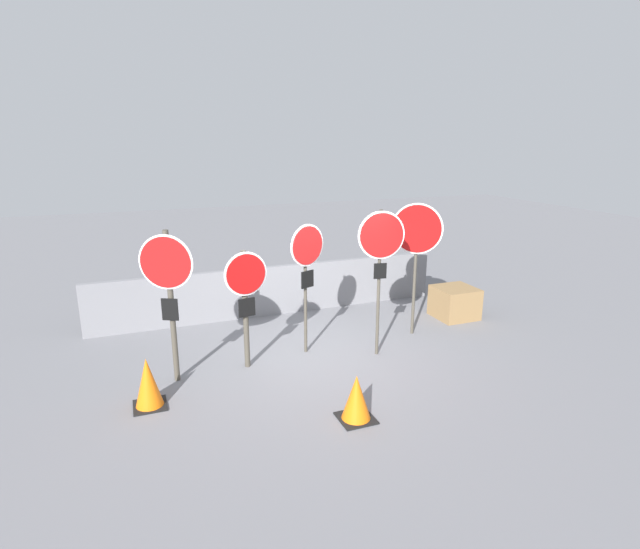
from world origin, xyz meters
name	(u,v)px	position (x,y,z in m)	size (l,w,h in m)	color
ground_plane	(311,355)	(0.00, 0.00, 0.00)	(40.00, 40.00, 0.00)	slate
fence_back	(273,290)	(0.00, 2.27, 0.53)	(7.46, 0.12, 1.05)	slate
stop_sign_0	(168,281)	(-2.27, -0.14, 1.62)	(0.74, 0.40, 2.36)	#474238
stop_sign_1	(246,290)	(-1.11, -0.06, 1.32)	(0.70, 0.19, 1.95)	#474238
stop_sign_2	(307,257)	(-0.01, 0.15, 1.71)	(0.66, 0.29, 2.27)	#474238
stop_sign_3	(381,247)	(1.09, -0.39, 1.91)	(0.79, 0.17, 2.52)	#474238
stop_sign_4	(417,237)	(2.14, 0.21, 1.90)	(0.78, 0.55, 2.52)	#474238
traffic_cone_0	(148,383)	(-2.69, -0.77, 0.36)	(0.45, 0.45, 0.72)	black
traffic_cone_1	(356,398)	(-0.13, -2.12, 0.31)	(0.47, 0.47, 0.63)	black
storage_crate	(455,302)	(3.47, 0.72, 0.32)	(0.81, 0.79, 0.64)	olive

